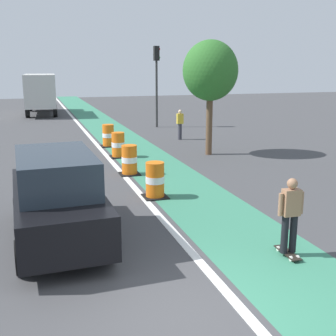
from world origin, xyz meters
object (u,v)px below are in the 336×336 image
Objects in this scene: skateboarder_on_lane at (290,215)px; traffic_barrel_mid at (129,160)px; traffic_barrel_front at (155,180)px; pedestrian_crossing at (180,124)px; delivery_truck_down_block at (41,91)px; street_tree_sidewalk at (210,71)px; traffic_barrel_back at (118,145)px; traffic_barrel_far at (108,136)px; traffic_light_corner at (157,72)px; parked_suv_nearest at (57,197)px.

skateboarder_on_lane is 8.06m from traffic_barrel_mid.
pedestrian_crossing is (4.18, 9.78, 0.33)m from traffic_barrel_front.
street_tree_sidewalk reaches higher than delivery_truck_down_block.
street_tree_sidewalk is (4.00, -0.63, 3.14)m from traffic_barrel_back.
traffic_barrel_mid is 5.89m from traffic_barrel_far.
pedestrian_crossing is at bearing -66.30° from delivery_truck_down_block.
traffic_barrel_mid is 5.84m from street_tree_sidewalk.
skateboarder_on_lane is 30.20m from delivery_truck_down_block.
traffic_light_corner is 9.28m from street_tree_sidewalk.
traffic_barrel_mid is at bearing -110.69° from traffic_light_corner.
traffic_barrel_mid is 0.22× the size of street_tree_sidewalk.
traffic_barrel_front is at bearing -90.90° from traffic_barrel_back.
traffic_barrel_front is 0.22× the size of street_tree_sidewalk.
delivery_truck_down_block is at bearing 95.75° from traffic_barrel_front.
traffic_barrel_far is 16.42m from delivery_truck_down_block.
skateboarder_on_lane is 1.55× the size of traffic_barrel_mid.
traffic_barrel_far is at bearing -125.36° from traffic_light_corner.
traffic_light_corner reaches higher than traffic_barrel_back.
traffic_barrel_back is 0.68× the size of pedestrian_crossing.
parked_suv_nearest is 4.28× the size of traffic_barrel_mid.
pedestrian_crossing is 5.05m from street_tree_sidewalk.
traffic_light_corner is (4.22, 5.94, 2.97)m from traffic_barrel_far.
pedestrian_crossing is at bearing 12.13° from traffic_barrel_far.
traffic_barrel_mid is 1.00× the size of traffic_barrel_far.
skateboarder_on_lane is at bearing -100.28° from pedestrian_crossing.
traffic_barrel_far is at bearing -167.87° from pedestrian_crossing.
skateboarder_on_lane is 13.84m from traffic_barrel_far.
street_tree_sidewalk is (3.96, -3.33, 3.14)m from traffic_barrel_far.
delivery_truck_down_block is (-2.62, 18.85, 1.31)m from traffic_barrel_back.
traffic_barrel_far is 6.05m from street_tree_sidewalk.
traffic_barrel_back and traffic_barrel_far have the same top height.
traffic_light_corner is 3.17× the size of pedestrian_crossing.
skateboarder_on_lane is 0.36× the size of parked_suv_nearest.
traffic_barrel_front is (-1.53, 4.86, -0.38)m from skateboarder_on_lane.
street_tree_sidewalk is at bearing 31.22° from traffic_barrel_mid.
traffic_barrel_mid is at bearing -83.76° from delivery_truck_down_block.
delivery_truck_down_block reaches higher than traffic_barrel_mid.
pedestrian_crossing is at bearing 59.76° from parked_suv_nearest.
parked_suv_nearest is at bearing -120.24° from pedestrian_crossing.
street_tree_sidewalk reaches higher than traffic_barrel_front.
traffic_barrel_back is 5.44m from pedestrian_crossing.
traffic_barrel_far is 0.68× the size of pedestrian_crossing.
traffic_barrel_front and traffic_barrel_back have the same top height.
delivery_truck_down_block is at bearing 97.92° from traffic_barrel_back.
traffic_barrel_mid is at bearing -92.43° from traffic_barrel_far.
skateboarder_on_lane is at bearing -72.54° from traffic_barrel_front.
traffic_barrel_front is (3.01, 2.56, -0.50)m from parked_suv_nearest.
traffic_barrel_back is 0.21× the size of traffic_light_corner.
parked_suv_nearest is at bearing -112.92° from traffic_light_corner.
parked_suv_nearest is at bearing -109.52° from traffic_barrel_back.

